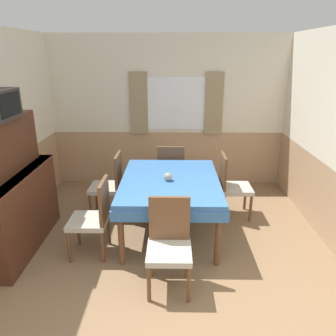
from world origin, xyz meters
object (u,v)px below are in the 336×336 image
object	(u,v)px
chair_left_far	(110,183)
chair_right_far	(231,184)
dining_table	(170,187)
chair_head_window	(171,171)
chair_left_near	(94,216)
sideboard	(14,196)
vase	(168,177)
chair_head_near	(169,242)

from	to	relation	value
chair_left_far	chair_right_far	xyz separation A→B (m)	(1.76, 0.00, 0.00)
dining_table	chair_head_window	world-z (taller)	chair_head_window
chair_head_window	chair_left_near	size ratio (longest dim) A/B	1.00
sideboard	chair_left_far	bearing A→B (deg)	42.03
chair_left_far	sideboard	world-z (taller)	sideboard
dining_table	chair_right_far	distance (m)	1.03
dining_table	chair_left_far	bearing A→B (deg)	150.06
dining_table	chair_head_window	distance (m)	1.07
chair_left_near	sideboard	size ratio (longest dim) A/B	0.59
chair_left_near	vase	size ratio (longest dim) A/B	8.99
dining_table	chair_right_far	world-z (taller)	chair_right_far
dining_table	chair_right_far	bearing A→B (deg)	29.94
sideboard	chair_left_near	bearing A→B (deg)	-7.73
dining_table	chair_head_near	size ratio (longest dim) A/B	1.73
chair_head_window	chair_left_far	size ratio (longest dim) A/B	1.00
chair_left_near	chair_left_far	bearing A→B (deg)	0.00
chair_head_window	sideboard	size ratio (longest dim) A/B	0.59
dining_table	chair_left_near	distance (m)	1.03
chair_head_near	chair_left_near	size ratio (longest dim) A/B	1.00
chair_head_near	vase	bearing A→B (deg)	-88.44
chair_head_window	chair_head_near	xyz separation A→B (m)	(0.00, -2.11, 0.00)
chair_head_window	chair_right_far	size ratio (longest dim) A/B	1.00
chair_left_far	chair_head_window	bearing A→B (deg)	-58.12
chair_head_window	sideboard	distance (m)	2.35
chair_right_far	chair_head_near	world-z (taller)	same
sideboard	vase	bearing A→B (deg)	9.98
chair_left_near	chair_right_far	bearing A→B (deg)	-60.06
chair_left_near	chair_head_window	bearing A→B (deg)	-29.41
chair_left_far	chair_head_near	distance (m)	1.79
chair_right_far	chair_left_near	world-z (taller)	same
dining_table	chair_left_far	xyz separation A→B (m)	(-0.88, 0.51, -0.16)
dining_table	vase	distance (m)	0.17
chair_left_far	sideboard	xyz separation A→B (m)	(-0.98, -0.88, 0.18)
chair_head_window	chair_right_far	world-z (taller)	same
chair_head_near	dining_table	bearing A→B (deg)	-90.00
dining_table	chair_head_near	bearing A→B (deg)	-90.00
dining_table	chair_left_far	size ratio (longest dim) A/B	1.73
vase	chair_left_near	bearing A→B (deg)	-151.93
chair_head_window	chair_left_near	xyz separation A→B (m)	(-0.88, -1.56, 0.00)
sideboard	dining_table	bearing A→B (deg)	11.39
chair_head_near	vase	size ratio (longest dim) A/B	8.99
chair_head_window	vase	world-z (taller)	chair_head_window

